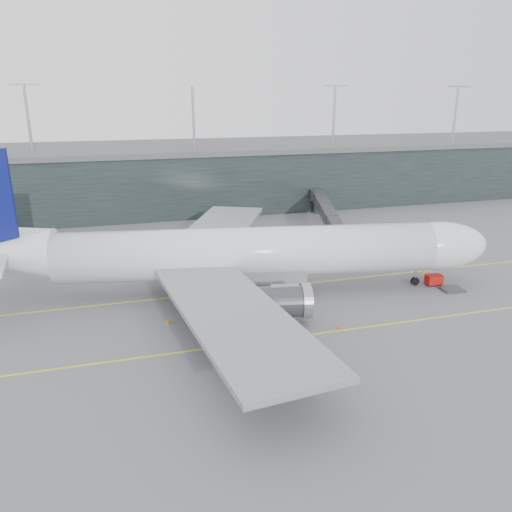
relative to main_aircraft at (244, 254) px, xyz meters
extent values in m
plane|color=#5C5D61|center=(-3.13, 4.89, -5.85)|extent=(320.00, 320.00, 0.00)
cube|color=yellow|center=(-3.13, 0.89, -5.84)|extent=(160.00, 0.25, 0.02)
cube|color=yellow|center=(-3.13, -15.11, -5.84)|extent=(160.00, 0.25, 0.02)
cube|color=yellow|center=(1.87, 24.89, -5.84)|extent=(0.25, 60.00, 0.02)
cube|color=black|center=(-3.13, 62.89, 1.15)|extent=(240.00, 35.00, 14.00)
cube|color=#505355|center=(-3.13, 62.89, 8.75)|extent=(240.00, 36.00, 1.20)
cylinder|color=#9E9EA3|center=(-33.13, 52.89, 16.15)|extent=(0.60, 0.60, 14.00)
cylinder|color=#9E9EA3|center=(1.87, 52.89, 16.15)|extent=(0.60, 0.60, 14.00)
cylinder|color=#9E9EA3|center=(36.87, 52.89, 16.15)|extent=(0.60, 0.60, 14.00)
cylinder|color=#9E9EA3|center=(71.87, 52.89, 16.15)|extent=(0.60, 0.60, 14.00)
cylinder|color=white|center=(0.52, -0.09, 0.19)|extent=(52.86, 15.60, 7.06)
ellipsoid|color=white|center=(28.05, -4.68, 0.19)|extent=(15.80, 9.41, 7.06)
cone|color=white|center=(-31.51, 5.26, 0.99)|extent=(13.48, 8.75, 6.78)
cube|color=gray|center=(-0.60, 0.10, -2.55)|extent=(18.92, 8.62, 2.28)
cube|color=black|center=(32.32, -5.40, 1.33)|extent=(3.04, 3.78, 0.91)
cube|color=gray|center=(-5.76, -16.94, -0.95)|extent=(13.94, 33.99, 0.63)
cylinder|color=#3B3B40|center=(0.99, -11.14, -2.89)|extent=(8.52, 5.25, 3.99)
cube|color=gray|center=(0.06, 17.89, -0.95)|extent=(23.47, 34.24, 0.63)
cylinder|color=#3B3B40|center=(4.55, 10.21, -2.89)|extent=(8.52, 5.25, 3.99)
cube|color=white|center=(-31.60, 11.63, 1.55)|extent=(9.95, 11.93, 0.40)
cylinder|color=black|center=(25.24, -4.22, -5.22)|extent=(1.31, 0.66, 1.25)
cylinder|color=#9E9EA3|center=(25.24, -4.22, -4.37)|extent=(0.34, 0.34, 2.96)
cylinder|color=black|center=(-4.88, -4.73, -5.11)|extent=(1.55, 0.81, 1.48)
cylinder|color=black|center=(-3.07, 6.06, -5.11)|extent=(1.55, 0.81, 1.48)
cube|color=#2C2B31|center=(18.40, 6.56, -1.42)|extent=(3.62, 3.86, 2.48)
cube|color=#2C2B31|center=(20.49, 13.61, -1.42)|extent=(5.40, 11.67, 2.21)
cube|color=#2C2B31|center=(23.77, 24.65, -1.42)|extent=(5.61, 11.73, 2.30)
cube|color=#2C2B31|center=(27.04, 35.69, -1.42)|extent=(5.82, 11.79, 2.39)
cylinder|color=#9E9EA3|center=(20.67, 14.21, -4.17)|extent=(0.44, 0.44, 3.37)
cube|color=#3B3B40|center=(20.67, 14.21, -5.54)|extent=(2.08, 1.78, 0.62)
cylinder|color=#2C2B31|center=(18.40, 45.39, -1.42)|extent=(3.54, 3.54, 2.66)
cylinder|color=#2C2B31|center=(18.40, 45.39, -4.26)|extent=(1.59, 1.59, 3.19)
cube|color=#B0110C|center=(27.91, -5.01, -4.94)|extent=(2.43, 1.61, 1.39)
cylinder|color=black|center=(27.02, -5.50, -5.64)|extent=(0.44, 0.18, 0.43)
cylinder|color=black|center=(28.74, -5.58, -5.64)|extent=(0.44, 0.18, 0.43)
cylinder|color=black|center=(27.08, -4.43, -5.64)|extent=(0.44, 0.18, 0.43)
cylinder|color=black|center=(28.79, -4.51, -5.64)|extent=(0.44, 0.18, 0.43)
cube|color=#36363B|center=(29.26, -7.63, -5.67)|extent=(3.19, 2.62, 0.30)
cube|color=#3B3B40|center=(-7.98, 14.16, -5.71)|extent=(2.08, 1.75, 0.19)
cube|color=silver|center=(-7.98, 14.16, -4.85)|extent=(1.69, 1.60, 1.43)
cube|color=navy|center=(-7.98, 14.16, -4.11)|extent=(1.74, 1.66, 0.08)
cube|color=#3B3B40|center=(-4.30, 17.04, -5.70)|extent=(2.51, 2.26, 0.21)
cube|color=silver|center=(-4.30, 17.04, -4.76)|extent=(2.09, 2.02, 1.55)
cube|color=navy|center=(-4.30, 17.04, -3.96)|extent=(2.15, 2.09, 0.08)
cube|color=#3B3B40|center=(-2.58, 15.02, -5.69)|extent=(2.60, 2.32, 0.22)
cube|color=#B3B9C0|center=(-2.58, 15.02, -4.70)|extent=(2.16, 2.08, 1.64)
cube|color=navy|center=(-2.58, 15.02, -3.85)|extent=(2.22, 2.15, 0.09)
cone|color=orange|center=(29.42, -0.20, -5.48)|extent=(0.46, 0.46, 0.74)
cone|color=#D65A0B|center=(8.06, -14.64, -5.51)|extent=(0.43, 0.43, 0.68)
cone|color=#CE710B|center=(4.36, 17.48, -5.55)|extent=(0.38, 0.38, 0.61)
cone|color=orange|center=(-11.77, -7.33, -5.45)|extent=(0.50, 0.50, 0.80)
camera|label=1|loc=(-16.79, -64.75, 21.37)|focal=35.00mm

